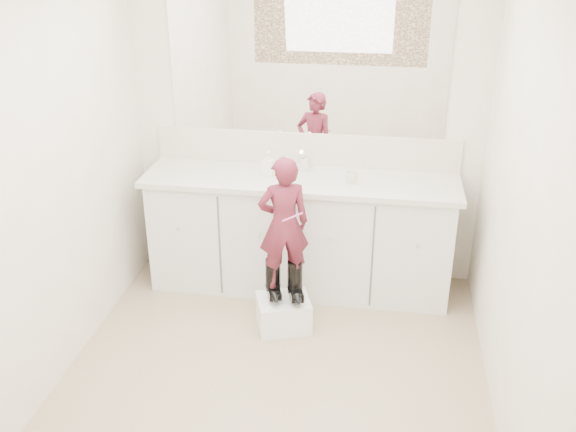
# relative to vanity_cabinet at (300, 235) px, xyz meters

# --- Properties ---
(floor) EXTENTS (3.00, 3.00, 0.00)m
(floor) POSITION_rel_vanity_cabinet_xyz_m (0.00, -1.23, -0.42)
(floor) COLOR #887959
(floor) RESTS_ON ground
(wall_back) EXTENTS (2.60, 0.00, 2.60)m
(wall_back) POSITION_rel_vanity_cabinet_xyz_m (0.00, 0.27, 0.77)
(wall_back) COLOR beige
(wall_back) RESTS_ON floor
(wall_front) EXTENTS (2.60, 0.00, 2.60)m
(wall_front) POSITION_rel_vanity_cabinet_xyz_m (0.00, -2.73, 0.77)
(wall_front) COLOR beige
(wall_front) RESTS_ON floor
(wall_left) EXTENTS (0.00, 3.00, 3.00)m
(wall_left) POSITION_rel_vanity_cabinet_xyz_m (-1.30, -1.23, 0.78)
(wall_left) COLOR beige
(wall_left) RESTS_ON floor
(wall_right) EXTENTS (0.00, 3.00, 3.00)m
(wall_right) POSITION_rel_vanity_cabinet_xyz_m (1.30, -1.23, 0.78)
(wall_right) COLOR beige
(wall_right) RESTS_ON floor
(vanity_cabinet) EXTENTS (2.20, 0.55, 0.85)m
(vanity_cabinet) POSITION_rel_vanity_cabinet_xyz_m (0.00, 0.00, 0.00)
(vanity_cabinet) COLOR silver
(vanity_cabinet) RESTS_ON floor
(countertop) EXTENTS (2.28, 0.58, 0.04)m
(countertop) POSITION_rel_vanity_cabinet_xyz_m (0.00, -0.01, 0.45)
(countertop) COLOR beige
(countertop) RESTS_ON vanity_cabinet
(backsplash) EXTENTS (2.28, 0.03, 0.25)m
(backsplash) POSITION_rel_vanity_cabinet_xyz_m (0.00, 0.26, 0.59)
(backsplash) COLOR beige
(backsplash) RESTS_ON countertop
(mirror) EXTENTS (2.00, 0.02, 1.00)m
(mirror) POSITION_rel_vanity_cabinet_xyz_m (0.00, 0.26, 1.22)
(mirror) COLOR white
(mirror) RESTS_ON wall_back
(dot_panel) EXTENTS (2.00, 0.01, 1.20)m
(dot_panel) POSITION_rel_vanity_cabinet_xyz_m (0.00, -2.71, 1.22)
(dot_panel) COLOR #472819
(dot_panel) RESTS_ON wall_front
(faucet) EXTENTS (0.08, 0.08, 0.10)m
(faucet) POSITION_rel_vanity_cabinet_xyz_m (0.00, 0.15, 0.52)
(faucet) COLOR silver
(faucet) RESTS_ON countertop
(cup) EXTENTS (0.10, 0.10, 0.08)m
(cup) POSITION_rel_vanity_cabinet_xyz_m (0.37, -0.05, 0.51)
(cup) COLOR beige
(cup) RESTS_ON countertop
(soap_bottle) EXTENTS (0.10, 0.10, 0.18)m
(soap_bottle) POSITION_rel_vanity_cabinet_xyz_m (-0.24, 0.01, 0.55)
(soap_bottle) COLOR white
(soap_bottle) RESTS_ON countertop
(step_stool) EXTENTS (0.42, 0.39, 0.22)m
(step_stool) POSITION_rel_vanity_cabinet_xyz_m (-0.03, -0.59, -0.31)
(step_stool) COLOR white
(step_stool) RESTS_ON floor
(boot_left) EXTENTS (0.16, 0.22, 0.29)m
(boot_left) POSITION_rel_vanity_cabinet_xyz_m (-0.11, -0.57, -0.06)
(boot_left) COLOR black
(boot_left) RESTS_ON step_stool
(boot_right) EXTENTS (0.16, 0.22, 0.29)m
(boot_right) POSITION_rel_vanity_cabinet_xyz_m (0.04, -0.57, -0.06)
(boot_right) COLOR black
(boot_right) RESTS_ON step_stool
(toddler) EXTENTS (0.39, 0.32, 0.92)m
(toddler) POSITION_rel_vanity_cabinet_xyz_m (-0.03, -0.57, 0.36)
(toddler) COLOR #992F4A
(toddler) RESTS_ON step_stool
(toothbrush) EXTENTS (0.13, 0.06, 0.06)m
(toothbrush) POSITION_rel_vanity_cabinet_xyz_m (0.04, -0.65, 0.45)
(toothbrush) COLOR #E458AD
(toothbrush) RESTS_ON toddler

